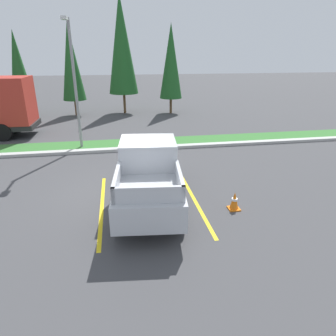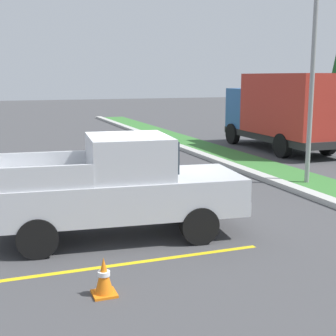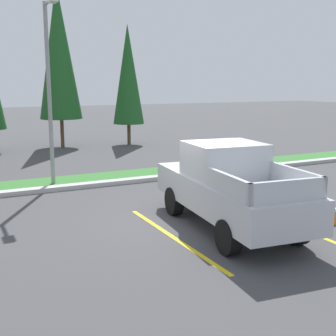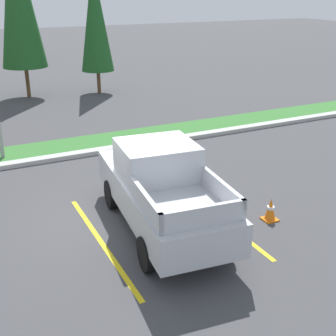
{
  "view_description": "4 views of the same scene",
  "coord_description": "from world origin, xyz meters",
  "views": [
    {
      "loc": [
        -0.09,
        -9.67,
        4.71
      ],
      "look_at": [
        1.63,
        0.32,
        0.75
      ],
      "focal_mm": 31.83,
      "sensor_mm": 36.0,
      "label": 1
    },
    {
      "loc": [
        10.22,
        -3.21,
        3.28
      ],
      "look_at": [
        0.47,
        0.4,
        1.31
      ],
      "focal_mm": 51.82,
      "sensor_mm": 36.0,
      "label": 2
    },
    {
      "loc": [
        -5.35,
        -9.74,
        3.55
      ],
      "look_at": [
        0.27,
        1.45,
        1.16
      ],
      "focal_mm": 47.94,
      "sensor_mm": 36.0,
      "label": 3
    },
    {
      "loc": [
        -3.41,
        -9.69,
        5.5
      ],
      "look_at": [
        1.62,
        0.45,
        0.96
      ],
      "focal_mm": 48.35,
      "sensor_mm": 36.0,
      "label": 4
    }
  ],
  "objects": [
    {
      "name": "parking_line_near",
      "position": [
        -0.76,
        -0.88,
        0.0
      ],
      "size": [
        0.12,
        4.8,
        0.01
      ],
      "primitive_type": "cube",
      "color": "yellow",
      "rests_on": "ground"
    },
    {
      "name": "cypress_tree_left_inner",
      "position": [
        -7.04,
        14.86,
        3.67
      ],
      "size": [
        1.62,
        1.62,
        6.24
      ],
      "color": "brown",
      "rests_on": "ground"
    },
    {
      "name": "ground_plane",
      "position": [
        0.0,
        0.0,
        0.0
      ],
      "size": [
        120.0,
        120.0,
        0.0
      ],
      "primitive_type": "plane",
      "color": "#424244"
    },
    {
      "name": "curb_strip",
      "position": [
        0.0,
        5.0,
        0.07
      ],
      "size": [
        56.0,
        0.4,
        0.15
      ],
      "primitive_type": "cube",
      "color": "#B2B2AD",
      "rests_on": "ground"
    },
    {
      "name": "street_light",
      "position": [
        -2.03,
        5.73,
        3.63
      ],
      "size": [
        0.24,
        1.49,
        6.18
      ],
      "color": "gray",
      "rests_on": "ground"
    },
    {
      "name": "cypress_tree_center",
      "position": [
        -3.26,
        14.86,
        3.97
      ],
      "size": [
        1.75,
        1.75,
        6.75
      ],
      "color": "brown",
      "rests_on": "ground"
    },
    {
      "name": "grass_median",
      "position": [
        0.0,
        6.1,
        0.03
      ],
      "size": [
        56.0,
        1.8,
        0.06
      ],
      "primitive_type": "cube",
      "color": "#387533",
      "rests_on": "ground"
    },
    {
      "name": "traffic_cone",
      "position": [
        3.42,
        -1.73,
        0.29
      ],
      "size": [
        0.36,
        0.36,
        0.6
      ],
      "color": "orange",
      "rests_on": "ground"
    },
    {
      "name": "cypress_tree_right_inner",
      "position": [
        0.57,
        15.2,
        5.22
      ],
      "size": [
        2.3,
        2.3,
        8.86
      ],
      "color": "brown",
      "rests_on": "ground"
    },
    {
      "name": "pickup_truck_main",
      "position": [
        0.79,
        -0.83,
        1.04
      ],
      "size": [
        2.44,
        5.4,
        2.1
      ],
      "color": "black",
      "rests_on": "ground"
    },
    {
      "name": "parking_line_far",
      "position": [
        2.34,
        -0.88,
        0.0
      ],
      "size": [
        0.12,
        4.8,
        0.01
      ],
      "primitive_type": "cube",
      "color": "yellow",
      "rests_on": "ground"
    },
    {
      "name": "cypress_tree_rightmost",
      "position": [
        4.29,
        14.52,
        4.01
      ],
      "size": [
        1.77,
        1.77,
        6.81
      ],
      "color": "brown",
      "rests_on": "ground"
    }
  ]
}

